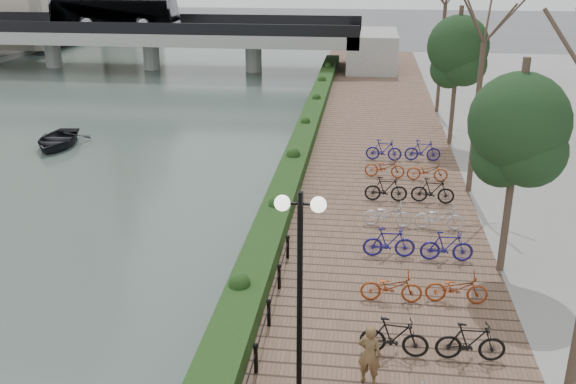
# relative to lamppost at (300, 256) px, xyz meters

# --- Properties ---
(river_water) EXTENTS (30.00, 130.00, 0.02)m
(river_water) POSITION_rel_lamppost_xyz_m (-17.51, 22.95, -4.03)
(river_water) COLOR #4B5D55
(river_water) RESTS_ON ground
(promenade) EXTENTS (8.00, 75.00, 0.50)m
(promenade) POSITION_rel_lamppost_xyz_m (1.49, 15.45, -3.79)
(promenade) COLOR brown
(promenade) RESTS_ON ground
(hedge) EXTENTS (1.10, 56.00, 0.60)m
(hedge) POSITION_rel_lamppost_xyz_m (-1.91, 17.95, -3.24)
(hedge) COLOR #193714
(hedge) RESTS_ON promenade
(lamppost) EXTENTS (1.02, 0.32, 4.91)m
(lamppost) POSITION_rel_lamppost_xyz_m (0.00, 0.00, 0.00)
(lamppost) COLOR black
(lamppost) RESTS_ON promenade
(pedestrian) EXTENTS (0.63, 0.50, 1.50)m
(pedestrian) POSITION_rel_lamppost_xyz_m (1.49, 0.89, -2.79)
(pedestrian) COLOR brown
(pedestrian) RESTS_ON promenade
(bicycle_parking) EXTENTS (2.40, 19.89, 1.00)m
(bicycle_parking) POSITION_rel_lamppost_xyz_m (2.99, 8.49, -3.06)
(bicycle_parking) COLOR silver
(bicycle_parking) RESTS_ON promenade
(street_trees) EXTENTS (3.20, 37.12, 6.80)m
(street_trees) POSITION_rel_lamppost_xyz_m (5.49, 10.63, -0.35)
(street_trees) COLOR #392B21
(street_trees) RESTS_ON promenade
(bridge) EXTENTS (36.00, 10.77, 6.50)m
(bridge) POSITION_rel_lamppost_xyz_m (-18.12, 42.95, -0.66)
(bridge) COLOR gray
(bridge) RESTS_ON ground
(boat) EXTENTS (3.15, 4.15, 0.81)m
(boat) POSITION_rel_lamppost_xyz_m (-14.90, 19.39, -3.61)
(boat) COLOR black
(boat) RESTS_ON river_water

